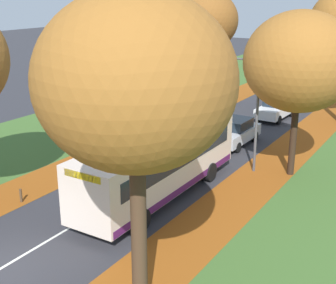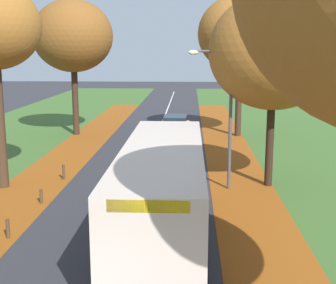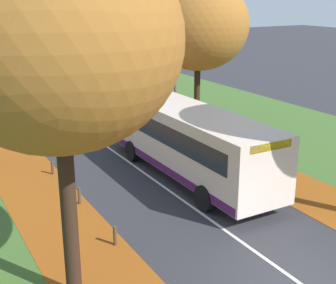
% 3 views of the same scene
% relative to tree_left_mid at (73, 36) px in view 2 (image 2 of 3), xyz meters
% --- Properties ---
extents(leaf_litter_left, '(2.80, 60.00, 0.00)m').
position_rel_tree_left_mid_xyz_m(leaf_litter_left, '(1.18, -12.12, -6.82)').
color(leaf_litter_left, '#8C4714').
rests_on(leaf_litter_left, grass_verge_left).
extents(grass_verge_right, '(12.00, 90.00, 0.01)m').
position_rel_tree_left_mid_xyz_m(grass_verge_right, '(14.98, -6.12, -6.82)').
color(grass_verge_right, '#3D6028').
rests_on(grass_verge_right, ground).
extents(leaf_litter_right, '(2.80, 60.00, 0.00)m').
position_rel_tree_left_mid_xyz_m(leaf_litter_right, '(10.38, -12.12, -6.82)').
color(leaf_litter_right, '#8C4714').
rests_on(leaf_litter_right, grass_verge_right).
extents(road_centre_line, '(0.12, 80.00, 0.01)m').
position_rel_tree_left_mid_xyz_m(road_centre_line, '(5.78, -6.12, -6.82)').
color(road_centre_line, silver).
rests_on(road_centre_line, ground).
extents(tree_left_mid, '(5.48, 5.48, 9.32)m').
position_rel_tree_left_mid_xyz_m(tree_left_mid, '(0.00, 0.00, 0.00)').
color(tree_left_mid, '#382619').
rests_on(tree_left_mid, ground).
extents(tree_right_near, '(5.53, 5.53, 8.39)m').
position_rel_tree_left_mid_xyz_m(tree_right_near, '(11.58, -12.07, -0.94)').
color(tree_right_near, black).
rests_on(tree_right_near, ground).
extents(tree_right_mid, '(5.75, 5.75, 9.58)m').
position_rel_tree_left_mid_xyz_m(tree_right_mid, '(11.40, 0.01, 0.14)').
color(tree_right_mid, '#382619').
rests_on(tree_right_mid, ground).
extents(bollard_fourth, '(0.12, 0.12, 0.65)m').
position_rel_tree_left_mid_xyz_m(bollard_fourth, '(2.25, -18.47, -6.50)').
color(bollard_fourth, '#4C3823').
rests_on(bollard_fourth, ground).
extents(bollard_fifth, '(0.12, 0.12, 0.59)m').
position_rel_tree_left_mid_xyz_m(bollard_fifth, '(2.24, -15.03, -6.53)').
color(bollard_fifth, '#4C3823').
rests_on(bollard_fifth, ground).
extents(bollard_sixth, '(0.12, 0.12, 0.73)m').
position_rel_tree_left_mid_xyz_m(bollard_sixth, '(2.21, -11.60, -6.47)').
color(bollard_sixth, '#4C3823').
rests_on(bollard_sixth, ground).
extents(streetlamp_right, '(1.89, 0.28, 6.00)m').
position_rel_tree_left_mid_xyz_m(streetlamp_right, '(9.45, -12.68, -3.09)').
color(streetlamp_right, '#47474C').
rests_on(streetlamp_right, ground).
extents(bus, '(2.69, 10.40, 2.98)m').
position_rel_tree_left_mid_xyz_m(bus, '(7.21, -18.00, -5.13)').
color(bus, beige).
rests_on(bus, ground).
extents(car_silver_lead, '(1.84, 4.23, 1.62)m').
position_rel_tree_left_mid_xyz_m(car_silver_lead, '(7.06, -9.03, -6.02)').
color(car_silver_lead, '#B7BABF').
rests_on(car_silver_lead, ground).
extents(car_white_following, '(1.91, 4.27, 1.62)m').
position_rel_tree_left_mid_xyz_m(car_white_following, '(7.09, -1.77, -6.02)').
color(car_white_following, silver).
rests_on(car_white_following, ground).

